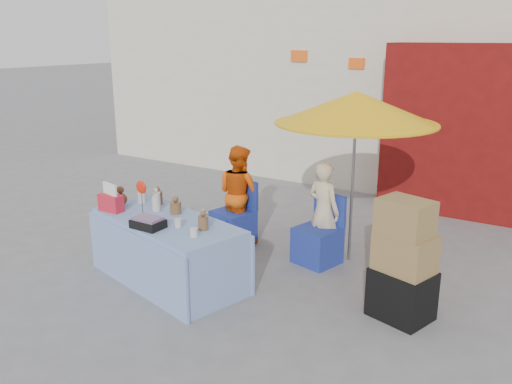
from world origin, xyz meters
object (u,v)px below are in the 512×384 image
Objects in this scene: chair_right at (318,243)px; vendor_orange at (239,193)px; umbrella at (356,108)px; market_table at (167,249)px; box_stack at (403,265)px; vendor_beige at (323,211)px; chair_left at (234,225)px.

vendor_orange is (-1.25, 0.13, 0.40)m from chair_right.
market_table is at bearing -132.38° from umbrella.
vendor_orange is 0.63× the size of umbrella.
market_table is 1.00× the size of umbrella.
market_table is 2.59m from box_stack.
vendor_beige is 1.60m from box_stack.
chair_right is 1.32m from vendor_orange.
chair_left is 1.00× the size of chair_right.
box_stack is at bearing -47.17° from umbrella.
vendor_beige is (1.25, 0.00, -0.03)m from vendor_orange.
vendor_orange reaches higher than market_table.
chair_left is 0.42m from vendor_orange.
market_table is 2.45× the size of chair_left.
umbrella reaches higher than vendor_orange.
box_stack is at bearing 158.94° from vendor_beige.
vendor_orange reaches higher than chair_right.
umbrella is at bearing 62.18° from market_table.
umbrella is at bearing 24.90° from chair_left.
chair_right is at bearing 14.47° from chair_left.
umbrella is 1.71× the size of box_stack.
vendor_beige reaches higher than box_stack.
umbrella is at bearing -138.97° from vendor_beige.
vendor_orange is at bearing -171.67° from chair_right.
market_table is at bearing -117.08° from chair_right.
chair_right is at bearing -171.67° from vendor_orange.
chair_left is (-0.03, 1.38, -0.12)m from market_table.
vendor_beige is at bearing -165.53° from vendor_orange.
chair_right is 0.41× the size of umbrella.
chair_left and chair_right have the same top height.
box_stack reaches higher than market_table.
market_table reaches higher than chair_right.
vendor_beige is (-0.00, 0.13, 0.37)m from chair_right.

